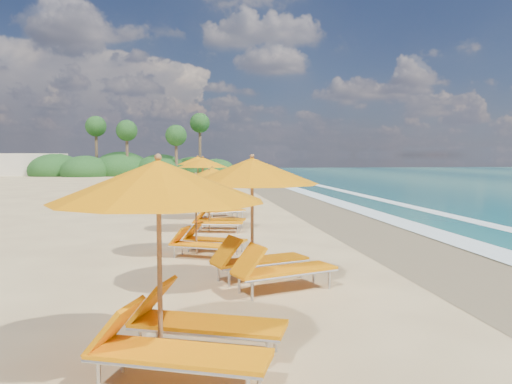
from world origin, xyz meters
TOP-DOWN VIEW (x-y plane):
  - ground at (0.00, 0.00)m, footprint 160.00×160.00m
  - wet_sand at (4.00, 0.00)m, footprint 4.00×160.00m
  - surf_foam at (6.70, 0.00)m, footprint 4.00×160.00m
  - station_0 at (-2.70, -12.58)m, footprint 3.37×3.31m
  - station_1 at (-1.12, -8.99)m, footprint 3.35×3.29m
  - station_2 at (-2.20, -5.66)m, footprint 2.82×2.81m
  - station_3 at (-1.67, -1.59)m, footprint 2.64×2.54m
  - station_4 at (-1.42, 1.77)m, footprint 2.80×2.77m
  - station_5 at (-1.63, 6.05)m, footprint 3.30×3.24m
  - station_6 at (-1.56, 9.57)m, footprint 3.02×2.88m
  - station_7 at (-1.78, 11.89)m, footprint 3.26×3.17m
  - treeline at (-9.94, 45.51)m, footprint 25.80×8.80m
  - beach_building at (-22.00, 48.00)m, footprint 7.00×5.00m

SIDE VIEW (x-z plane):
  - ground at x=0.00m, z-range 0.00..0.00m
  - wet_sand at x=4.00m, z-range 0.00..0.01m
  - surf_foam at x=6.70m, z-range 0.02..0.03m
  - treeline at x=-9.94m, z-range -3.87..5.86m
  - station_4 at x=-1.42m, z-range 0.13..2.27m
  - station_2 at x=-2.20m, z-range 0.13..2.28m
  - station_3 at x=-1.67m, z-range 0.13..2.29m
  - beach_building at x=-22.00m, z-range 0.00..2.80m
  - station_6 at x=-1.56m, z-range 0.15..2.68m
  - station_5 at x=-1.63m, z-range 0.15..2.71m
  - station_7 at x=-1.78m, z-range 0.16..2.75m
  - station_0 at x=-2.70m, z-range 0.16..2.78m
  - station_1 at x=-1.12m, z-range 0.16..2.78m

